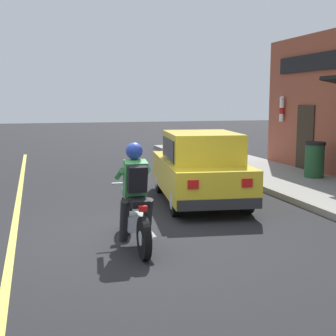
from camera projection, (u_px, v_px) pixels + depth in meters
ground_plane at (127, 240)px, 7.63m from camera, size 80.00×80.00×0.00m
sidewalk_curb at (309, 187)px, 11.91m from camera, size 2.60×22.00×0.14m
lane_stripe at (18, 206)px, 9.99m from camera, size 0.12×19.80×0.01m
motorcycle_with_rider at (135, 203)px, 7.24m from camera, size 0.56×2.02×1.62m
car_hatchback at (200, 168)px, 10.30m from camera, size 2.11×3.96×1.57m
trash_bin at (315, 159)px, 12.85m from camera, size 0.56×0.56×0.98m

